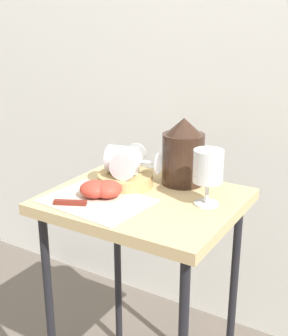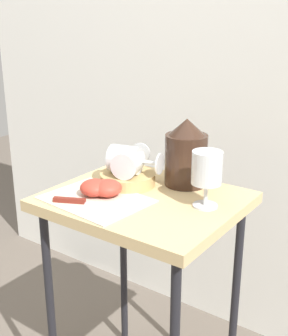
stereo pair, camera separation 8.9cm
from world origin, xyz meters
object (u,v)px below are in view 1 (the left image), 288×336
(table, at_px, (144,224))
(apple_half_left, at_px, (107,189))
(wine_glass_upright, at_px, (208,169))
(knife, at_px, (83,204))
(basket_tray, at_px, (125,179))
(wine_glass_tipped_far, at_px, (124,160))
(apple_half_right, at_px, (94,189))
(pitcher, at_px, (183,157))
(wine_glass_tipped_near, at_px, (127,163))

(table, xyz_separation_m, apple_half_left, (-0.08, -0.06, 0.11))
(wine_glass_upright, relative_size, knife, 0.73)
(table, bearing_deg, apple_half_left, -141.22)
(table, xyz_separation_m, knife, (-0.10, -0.14, 0.09))
(basket_tray, xyz_separation_m, wine_glass_upright, (0.25, -0.01, 0.08))
(basket_tray, height_order, apple_half_left, apple_half_left)
(table, height_order, wine_glass_tipped_far, wine_glass_tipped_far)
(basket_tray, xyz_separation_m, apple_half_right, (-0.02, -0.12, 0.01))
(basket_tray, height_order, knife, basket_tray)
(table, height_order, basket_tray, basket_tray)
(pitcher, distance_m, apple_half_right, 0.27)
(wine_glass_upright, xyz_separation_m, wine_glass_tipped_far, (-0.26, 0.01, -0.02))
(table, relative_size, pitcher, 3.60)
(table, relative_size, wine_glass_tipped_near, 4.36)
(table, bearing_deg, wine_glass_tipped_far, 154.37)
(apple_half_right, bearing_deg, wine_glass_upright, 22.58)
(wine_glass_tipped_near, bearing_deg, wine_glass_tipped_far, 145.74)
(wine_glass_upright, height_order, wine_glass_tipped_near, wine_glass_upright)
(pitcher, bearing_deg, knife, -116.76)
(wine_glass_tipped_far, xyz_separation_m, apple_half_right, (-0.01, -0.12, -0.05))
(knife, bearing_deg, basket_tray, 87.11)
(table, height_order, wine_glass_tipped_near, wine_glass_tipped_near)
(apple_half_right, bearing_deg, wine_glass_tipped_far, 83.54)
(wine_glass_upright, distance_m, wine_glass_tipped_far, 0.26)
(wine_glass_tipped_near, height_order, apple_half_right, wine_glass_tipped_near)
(table, xyz_separation_m, wine_glass_upright, (0.17, 0.03, 0.18))
(wine_glass_upright, bearing_deg, pitcher, 138.36)
(wine_glass_upright, height_order, apple_half_right, wine_glass_upright)
(table, relative_size, apple_half_left, 8.77)
(wine_glass_tipped_near, bearing_deg, knife, -97.09)
(wine_glass_tipped_near, bearing_deg, wine_glass_upright, 0.39)
(pitcher, height_order, wine_glass_upright, pitcher)
(pitcher, height_order, wine_glass_tipped_far, pitcher)
(pitcher, height_order, knife, pitcher)
(wine_glass_tipped_far, relative_size, apple_half_right, 2.03)
(table, bearing_deg, basket_tray, 154.12)
(wine_glass_upright, relative_size, apple_half_left, 1.85)
(basket_tray, xyz_separation_m, knife, (-0.01, -0.18, -0.01))
(pitcher, distance_m, apple_half_left, 0.24)
(apple_half_left, bearing_deg, pitcher, 59.10)
(table, bearing_deg, knife, -124.69)
(wine_glass_tipped_far, bearing_deg, apple_half_right, -96.46)
(wine_glass_upright, bearing_deg, knife, -146.50)
(pitcher, xyz_separation_m, apple_half_right, (-0.15, -0.22, -0.05))
(pitcher, distance_m, wine_glass_upright, 0.16)
(apple_half_left, relative_size, knife, 0.39)
(pitcher, xyz_separation_m, knife, (-0.14, -0.28, -0.07))
(basket_tray, height_order, wine_glass_upright, wine_glass_upright)
(apple_half_right, bearing_deg, basket_tray, 81.52)
(table, xyz_separation_m, pitcher, (0.05, 0.14, 0.16))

